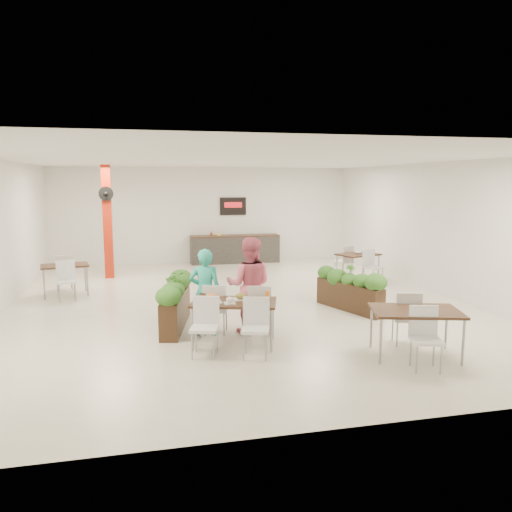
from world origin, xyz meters
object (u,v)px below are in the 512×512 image
at_px(red_column, 108,221).
at_px(service_counter, 235,248).
at_px(planter_right, 349,287).
at_px(side_table_c, 416,317).
at_px(main_table, 233,308).
at_px(side_table_a, 65,270).
at_px(diner_woman, 249,285).
at_px(diner_man, 205,292).
at_px(planter_left, 175,300).
at_px(side_table_b, 358,258).

relative_size(red_column, service_counter, 1.07).
height_order(planter_right, side_table_c, planter_right).
bearing_deg(main_table, red_column, 109.73).
height_order(main_table, side_table_a, same).
bearing_deg(diner_woman, diner_man, 16.83).
bearing_deg(diner_woman, side_table_c, 157.61).
height_order(red_column, side_table_c, red_column).
relative_size(service_counter, diner_woman, 1.72).
relative_size(red_column, planter_right, 1.78).
xyz_separation_m(main_table, side_table_a, (-3.29, 4.57, -0.02)).
bearing_deg(planter_left, diner_woman, -25.69).
distance_m(service_counter, diner_woman, 7.97).
distance_m(red_column, service_counter, 4.56).
bearing_deg(diner_woman, service_counter, -81.84).
relative_size(diner_man, side_table_a, 0.94).
height_order(red_column, planter_right, red_column).
height_order(red_column, side_table_b, red_column).
bearing_deg(planter_right, diner_woman, -156.50).
bearing_deg(red_column, planter_left, -74.34).
height_order(diner_woman, planter_left, diner_woman).
bearing_deg(red_column, side_table_c, -57.19).
bearing_deg(side_table_c, diner_man, 164.59).
bearing_deg(diner_man, service_counter, -87.43).
xyz_separation_m(diner_woman, planter_left, (-1.29, 0.62, -0.35)).
bearing_deg(main_table, planter_left, 124.63).
bearing_deg(side_table_b, main_table, -151.63).
height_order(service_counter, planter_right, service_counter).
bearing_deg(red_column, diner_woman, -65.02).
height_order(planter_right, side_table_a, planter_right).
height_order(red_column, main_table, red_column).
bearing_deg(diner_man, red_column, -54.76).
xyz_separation_m(main_table, side_table_b, (4.39, 4.72, -0.01)).
relative_size(side_table_a, side_table_c, 1.00).
bearing_deg(red_column, diner_man, -71.60).
relative_size(service_counter, side_table_b, 1.80).
relative_size(main_table, side_table_b, 1.14).
bearing_deg(planter_left, red_column, 105.66).
distance_m(diner_man, diner_woman, 0.81).
relative_size(main_table, diner_man, 1.22).
relative_size(diner_man, planter_right, 0.87).
bearing_deg(side_table_c, diner_woman, 156.46).
distance_m(main_table, side_table_c, 2.93).
bearing_deg(planter_left, service_counter, 71.05).
xyz_separation_m(red_column, diner_man, (2.00, -6.00, -0.86)).
height_order(diner_woman, planter_right, diner_woman).
bearing_deg(side_table_a, planter_left, -64.33).
distance_m(red_column, diner_woman, 6.67).
bearing_deg(side_table_c, service_counter, 111.92).
distance_m(diner_woman, side_table_c, 2.93).
height_order(diner_man, planter_right, diner_man).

